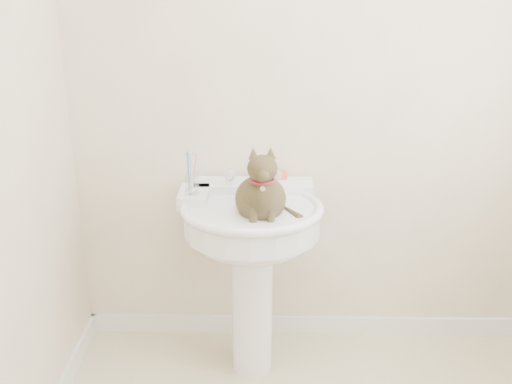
{
  "coord_description": "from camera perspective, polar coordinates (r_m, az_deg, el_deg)",
  "views": [
    {
      "loc": [
        -0.22,
        -1.51,
        1.78
      ],
      "look_at": [
        -0.25,
        0.77,
        0.89
      ],
      "focal_mm": 42.0,
      "sensor_mm": 36.0,
      "label": 1
    }
  ],
  "objects": [
    {
      "name": "cat",
      "position": [
        2.41,
        0.5,
        -0.23
      ],
      "size": [
        0.23,
        0.29,
        0.42
      ],
      "rotation": [
        0.0,
        0.0,
        0.07
      ],
      "color": "brown",
      "rests_on": "pedestal_sink"
    },
    {
      "name": "pedestal_sink",
      "position": [
        2.57,
        -0.44,
        -4.35
      ],
      "size": [
        0.62,
        0.61,
        0.85
      ],
      "color": "white",
      "rests_on": "floor"
    },
    {
      "name": "soap_bar",
      "position": [
        2.72,
        1.94,
        1.59
      ],
      "size": [
        0.1,
        0.07,
        0.03
      ],
      "primitive_type": "cube",
      "rotation": [
        0.0,
        0.0,
        0.22
      ],
      "color": "#E44D34",
      "rests_on": "pedestal_sink"
    },
    {
      "name": "faucet",
      "position": [
        2.62,
        -0.32,
        1.52
      ],
      "size": [
        0.28,
        0.12,
        0.14
      ],
      "color": "silver",
      "rests_on": "pedestal_sink"
    },
    {
      "name": "toothbrush_cup",
      "position": [
        2.53,
        -6.12,
        0.82
      ],
      "size": [
        0.07,
        0.07,
        0.19
      ],
      "rotation": [
        0.0,
        0.0,
        0.09
      ],
      "color": "silver",
      "rests_on": "pedestal_sink"
    },
    {
      "name": "wall_back",
      "position": [
        2.67,
        5.64,
        9.72
      ],
      "size": [
        2.2,
        0.0,
        2.5
      ],
      "primitive_type": null,
      "color": "beige",
      "rests_on": "ground"
    },
    {
      "name": "baseboard_back",
      "position": [
        3.13,
        4.85,
        -12.47
      ],
      "size": [
        2.2,
        0.02,
        0.09
      ],
      "primitive_type": "cube",
      "color": "white",
      "rests_on": "floor"
    }
  ]
}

